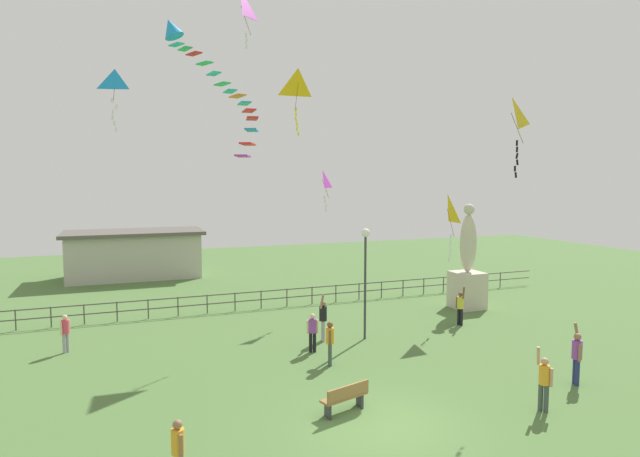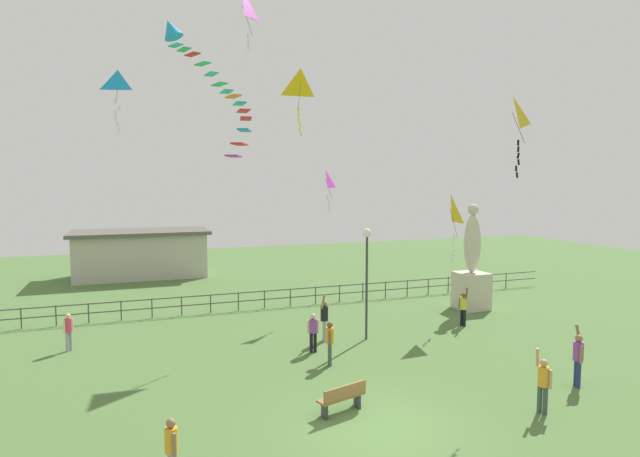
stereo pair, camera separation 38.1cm
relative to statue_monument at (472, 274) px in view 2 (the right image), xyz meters
The scene contains 21 objects.
ground_plane 14.71m from the statue_monument, 135.42° to the right, with size 80.00×80.00×0.00m, color #4C7038.
statue_monument is the anchor object (origin of this frame).
lamppost 8.10m from the statue_monument, 158.15° to the right, with size 0.36×0.36×4.69m.
park_bench 14.36m from the statue_monument, 140.30° to the right, with size 1.55×0.82×0.85m.
person_0 10.77m from the statue_monument, 159.36° to the right, with size 0.45×0.28×1.53m.
person_1 10.44m from the statue_monument, 107.51° to the right, with size 0.41×0.50×2.01m.
person_2 11.36m from the statue_monument, 151.62° to the right, with size 0.30×0.46×1.61m.
person_3 3.67m from the statue_monument, 131.67° to the right, with size 0.29×0.49×1.83m.
person_4 19.02m from the statue_monument, behind, with size 0.33×0.35×1.49m.
person_5 19.44m from the statue_monument, 144.76° to the right, with size 0.28×0.45×1.53m.
person_6 12.47m from the statue_monument, 116.95° to the right, with size 0.29×0.49×1.86m.
person_7 9.54m from the statue_monument, 164.11° to the right, with size 0.38×0.50×2.00m.
kite_0 18.98m from the statue_monument, behind, with size 0.96×0.61×2.46m.
kite_1 16.86m from the statue_monument, behind, with size 0.89×0.85×2.37m.
kite_2 4.81m from the statue_monument, 143.61° to the right, with size 0.66×1.00×3.16m.
kite_3 12.94m from the statue_monument, behind, with size 1.19×0.91×2.97m.
kite_4 11.24m from the statue_monument, 118.43° to the right, with size 0.98×1.26×2.74m.
kite_5 8.99m from the statue_monument, 160.11° to the left, with size 0.84×0.88×2.14m.
streamer_kite 18.52m from the statue_monument, 157.80° to the right, with size 1.81×7.97×4.61m.
waterfront_railing 11.46m from the statue_monument, 160.74° to the left, with size 36.04×0.06×0.95m.
pavilion_building 22.47m from the statue_monument, 135.48° to the left, with size 9.18×4.78×3.24m.
Camera 2 is at (-6.10, -12.17, 6.59)m, focal length 29.19 mm.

